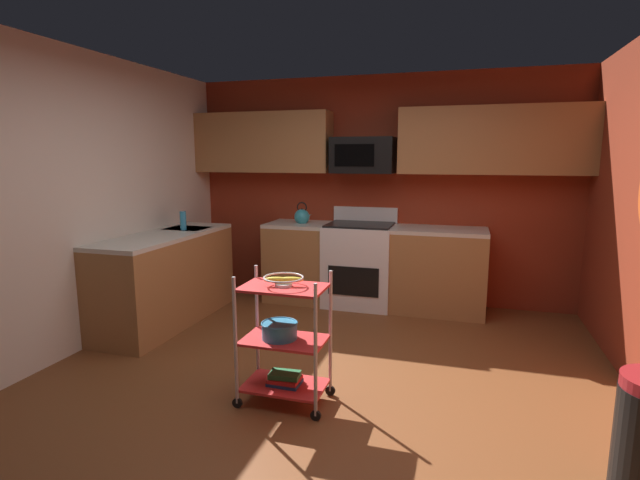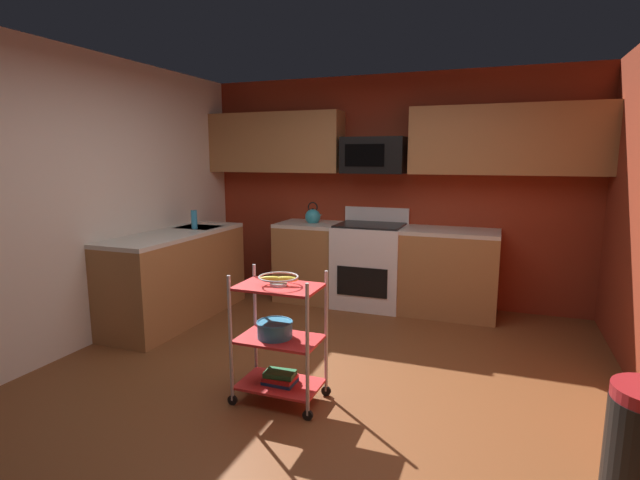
{
  "view_description": "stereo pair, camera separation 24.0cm",
  "coord_description": "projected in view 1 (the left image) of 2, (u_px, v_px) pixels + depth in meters",
  "views": [
    {
      "loc": [
        0.98,
        -3.18,
        1.68
      ],
      "look_at": [
        -0.08,
        0.32,
        1.05
      ],
      "focal_mm": 27.06,
      "sensor_mm": 36.0,
      "label": 1
    },
    {
      "loc": [
        1.21,
        -3.11,
        1.68
      ],
      "look_at": [
        -0.08,
        0.32,
        1.05
      ],
      "focal_mm": 27.06,
      "sensor_mm": 36.0,
      "label": 2
    }
  ],
  "objects": [
    {
      "name": "rolling_cart",
      "position": [
        284.0,
        340.0,
        3.28
      ],
      "size": [
        0.63,
        0.37,
        0.91
      ],
      "color": "silver",
      "rests_on": "ground"
    },
    {
      "name": "oven_range",
      "position": [
        360.0,
        264.0,
        5.51
      ],
      "size": [
        0.76,
        0.65,
        1.1
      ],
      "color": "white",
      "rests_on": "ground"
    },
    {
      "name": "microwave",
      "position": [
        363.0,
        155.0,
        5.4
      ],
      "size": [
        0.7,
        0.39,
        0.4
      ],
      "color": "black"
    },
    {
      "name": "mixing_bowl_large",
      "position": [
        280.0,
        330.0,
        3.28
      ],
      "size": [
        0.25,
        0.25,
        0.11
      ],
      "color": "#338CBF",
      "rests_on": "rolling_cart"
    },
    {
      "name": "kettle",
      "position": [
        302.0,
        216.0,
        5.62
      ],
      "size": [
        0.21,
        0.18,
        0.26
      ],
      "color": "teal",
      "rests_on": "counter_run"
    },
    {
      "name": "dish_soap_bottle",
      "position": [
        183.0,
        221.0,
        5.07
      ],
      "size": [
        0.06,
        0.06,
        0.2
      ],
      "primitive_type": "cylinder",
      "color": "#2D8CBF",
      "rests_on": "counter_run"
    },
    {
      "name": "upper_cabinets",
      "position": [
        379.0,
        142.0,
        5.35
      ],
      "size": [
        4.4,
        0.33,
        0.7
      ],
      "color": "#9E6B3D"
    },
    {
      "name": "book_stack",
      "position": [
        285.0,
        379.0,
        3.33
      ],
      "size": [
        0.22,
        0.17,
        0.08
      ],
      "color": "#1E4C8C",
      "rests_on": "rolling_cart"
    },
    {
      "name": "wall_left",
      "position": [
        60.0,
        204.0,
        3.99
      ],
      "size": [
        0.06,
        4.8,
        2.6
      ],
      "primitive_type": "cube",
      "color": "silver",
      "rests_on": "ground"
    },
    {
      "name": "wall_back",
      "position": [
        379.0,
        190.0,
        5.64
      ],
      "size": [
        4.52,
        0.06,
        2.6
      ],
      "primitive_type": "cube",
      "color": "maroon",
      "rests_on": "ground"
    },
    {
      "name": "fruit_bowl",
      "position": [
        283.0,
        279.0,
        3.21
      ],
      "size": [
        0.27,
        0.27,
        0.07
      ],
      "color": "silver",
      "rests_on": "rolling_cart"
    },
    {
      "name": "floor",
      "position": [
        317.0,
        390.0,
        3.57
      ],
      "size": [
        4.4,
        4.8,
        0.04
      ],
      "primitive_type": "cube",
      "color": "brown",
      "rests_on": "ground"
    },
    {
      "name": "counter_run",
      "position": [
        291.0,
        270.0,
        5.24
      ],
      "size": [
        3.44,
        2.34,
        0.92
      ],
      "color": "#9E6B3D",
      "rests_on": "ground"
    }
  ]
}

